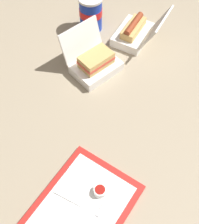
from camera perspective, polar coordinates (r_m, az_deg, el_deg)
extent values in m
plane|color=gray|center=(1.14, 2.67, -1.72)|extent=(3.20, 3.20, 0.00)
cube|color=red|center=(0.99, -3.89, -17.90)|extent=(0.37, 0.26, 0.01)
cube|color=white|center=(0.99, -3.91, -17.80)|extent=(0.33, 0.22, 0.00)
cylinder|color=white|center=(0.99, 0.09, -14.24)|extent=(0.04, 0.04, 0.02)
cylinder|color=#9E140F|center=(0.98, 0.09, -14.04)|extent=(0.03, 0.03, 0.01)
cube|color=white|center=(1.01, -4.41, -13.32)|extent=(0.11, 0.11, 0.00)
cube|color=white|center=(0.99, 1.43, -15.98)|extent=(0.11, 0.01, 0.00)
cube|color=white|center=(1.42, 6.07, 13.91)|extent=(0.20, 0.15, 0.04)
cube|color=white|center=(1.34, 10.27, 14.94)|extent=(0.19, 0.08, 0.12)
cube|color=tan|center=(1.39, 6.21, 15.01)|extent=(0.15, 0.07, 0.03)
cylinder|color=brown|center=(1.38, 6.30, 15.76)|extent=(0.14, 0.04, 0.03)
cylinder|color=yellow|center=(1.37, 6.33, 16.05)|extent=(0.12, 0.02, 0.01)
cube|color=white|center=(1.27, -0.61, 8.06)|extent=(0.21, 0.18, 0.04)
cube|color=white|center=(1.26, -3.38, 12.90)|extent=(0.19, 0.09, 0.13)
cube|color=tan|center=(1.25, -0.63, 8.99)|extent=(0.14, 0.11, 0.02)
cube|color=#D64C38|center=(1.24, -0.63, 9.50)|extent=(0.15, 0.11, 0.01)
cube|color=tan|center=(1.22, -0.64, 10.02)|extent=(0.14, 0.11, 0.02)
cylinder|color=#1938B7|center=(1.43, -1.60, 17.43)|extent=(0.10, 0.10, 0.15)
cylinder|color=red|center=(1.42, -1.62, 17.89)|extent=(0.10, 0.10, 0.03)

